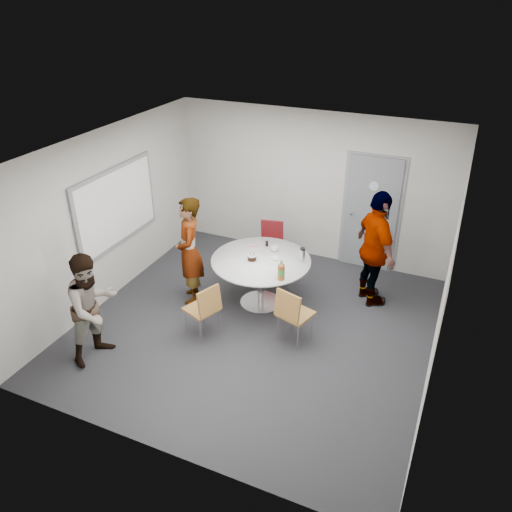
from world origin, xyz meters
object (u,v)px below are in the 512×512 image
at_px(chair_near_right, 292,311).
at_px(chair_far, 271,240).
at_px(whiteboard, 117,206).
at_px(person_left, 93,308).
at_px(table, 262,266).
at_px(chair_near_left, 205,307).
at_px(person_main, 189,251).
at_px(door, 371,214).
at_px(person_right, 375,250).

height_order(chair_near_right, chair_far, chair_near_right).
xyz_separation_m(whiteboard, person_left, (0.76, -1.65, -0.66)).
distance_m(table, chair_near_left, 1.19).
bearing_deg(chair_near_left, person_left, 150.74).
distance_m(chair_far, person_left, 3.45).
bearing_deg(person_left, chair_far, -8.50).
distance_m(table, person_left, 2.57).
bearing_deg(chair_far, chair_near_left, 76.72).
xyz_separation_m(whiteboard, person_main, (1.23, 0.07, -0.57)).
xyz_separation_m(door, chair_near_right, (-0.47, -2.63, -0.49)).
bearing_deg(chair_near_right, person_main, -176.09).
height_order(chair_far, person_left, person_left).
bearing_deg(table, whiteboard, -170.32).
bearing_deg(door, chair_near_left, -118.93).
distance_m(door, person_main, 3.22).
distance_m(chair_near_right, person_left, 2.67).
height_order(person_left, person_right, person_right).
bearing_deg(person_left, chair_near_left, -38.07).
relative_size(door, person_left, 1.35).
xyz_separation_m(door, person_right, (0.32, -1.12, -0.08)).
relative_size(chair_far, person_right, 0.46).
bearing_deg(chair_far, chair_near_right, 108.62).
bearing_deg(chair_near_right, person_right, 79.14).
bearing_deg(person_main, whiteboard, -116.97).
bearing_deg(door, person_right, -74.07).
bearing_deg(chair_far, person_left, 57.87).
distance_m(whiteboard, person_left, 1.94).
height_order(door, person_left, door).
distance_m(person_left, person_right, 4.20).
bearing_deg(whiteboard, chair_far, 38.08).
bearing_deg(person_left, person_main, -2.61).
bearing_deg(person_left, table, -24.84).
distance_m(door, person_left, 4.83).
xyz_separation_m(whiteboard, person_right, (3.88, 1.16, -0.51)).
relative_size(person_main, person_left, 1.12).
relative_size(chair_near_left, chair_far, 0.98).
relative_size(whiteboard, person_main, 1.08).
distance_m(whiteboard, chair_near_right, 3.24).
relative_size(whiteboard, person_right, 1.01).
bearing_deg(table, person_main, -163.64).
bearing_deg(table, person_right, 26.14).
bearing_deg(chair_near_right, person_left, -133.98).
relative_size(chair_near_left, person_right, 0.45).
relative_size(table, person_left, 0.98).
xyz_separation_m(whiteboard, chair_far, (1.99, 1.56, -0.92)).
relative_size(whiteboard, chair_near_left, 2.22).
relative_size(chair_near_left, person_left, 0.55).
relative_size(chair_far, person_left, 0.56).
distance_m(chair_near_left, person_right, 2.75).
height_order(table, person_left, person_left).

